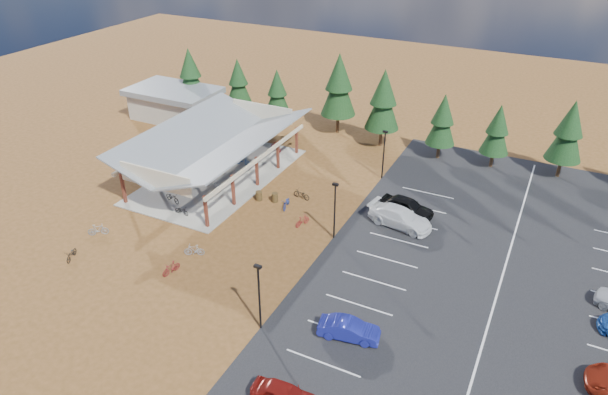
# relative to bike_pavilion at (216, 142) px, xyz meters

# --- Properties ---
(ground) EXTENTS (140.00, 140.00, 0.00)m
(ground) POSITION_rel_bike_pavilion_xyz_m (10.00, -7.00, -3.82)
(ground) COLOR brown
(ground) RESTS_ON ground
(asphalt_lot) EXTENTS (27.00, 44.00, 0.04)m
(asphalt_lot) POSITION_rel_bike_pavilion_xyz_m (28.50, -4.00, -3.80)
(asphalt_lot) COLOR black
(asphalt_lot) RESTS_ON ground
(concrete_pad) EXTENTS (10.60, 18.60, 0.10)m
(concrete_pad) POSITION_rel_bike_pavilion_xyz_m (0.00, 0.00, -3.77)
(concrete_pad) COLOR gray
(concrete_pad) RESTS_ON ground
(bike_pavilion) EXTENTS (11.65, 19.40, 4.97)m
(bike_pavilion) POSITION_rel_bike_pavilion_xyz_m (0.00, 0.00, 0.00)
(bike_pavilion) COLOR #542118
(bike_pavilion) RESTS_ON concrete_pad
(outbuilding) EXTENTS (11.00, 7.00, 3.90)m
(outbuilding) POSITION_rel_bike_pavilion_xyz_m (-14.00, 11.00, -1.80)
(outbuilding) COLOR #ADA593
(outbuilding) RESTS_ON ground
(lamp_post_0) EXTENTS (0.50, 0.25, 5.14)m
(lamp_post_0) POSITION_rel_bike_pavilion_xyz_m (15.00, -17.00, -0.85)
(lamp_post_0) COLOR black
(lamp_post_0) RESTS_ON ground
(lamp_post_1) EXTENTS (0.50, 0.25, 5.14)m
(lamp_post_1) POSITION_rel_bike_pavilion_xyz_m (15.00, -5.00, -0.85)
(lamp_post_1) COLOR black
(lamp_post_1) RESTS_ON ground
(lamp_post_2) EXTENTS (0.50, 0.25, 5.14)m
(lamp_post_2) POSITION_rel_bike_pavilion_xyz_m (15.00, 7.00, -0.85)
(lamp_post_2) COLOR black
(lamp_post_2) RESTS_ON ground
(trash_bin_0) EXTENTS (0.60, 0.60, 0.90)m
(trash_bin_0) POSITION_rel_bike_pavilion_xyz_m (6.18, -2.37, -3.37)
(trash_bin_0) COLOR #443218
(trash_bin_0) RESTS_ON ground
(trash_bin_1) EXTENTS (0.60, 0.60, 0.90)m
(trash_bin_1) POSITION_rel_bike_pavilion_xyz_m (7.66, -1.96, -3.37)
(trash_bin_1) COLOR #443218
(trash_bin_1) RESTS_ON ground
(pine_0) EXTENTS (3.55, 3.55, 8.28)m
(pine_0) POSITION_rel_bike_pavilion_xyz_m (-13.53, 14.11, 1.23)
(pine_0) COLOR #382314
(pine_0) RESTS_ON ground
(pine_1) EXTENTS (3.15, 3.15, 7.35)m
(pine_1) POSITION_rel_bike_pavilion_xyz_m (-7.30, 15.57, 0.66)
(pine_1) COLOR #382314
(pine_1) RESTS_ON ground
(pine_2) EXTENTS (3.03, 3.03, 7.05)m
(pine_2) POSITION_rel_bike_pavilion_xyz_m (-1.20, 14.65, 0.48)
(pine_2) COLOR #382314
(pine_2) RESTS_ON ground
(pine_3) EXTENTS (4.09, 4.09, 9.54)m
(pine_3) POSITION_rel_bike_pavilion_xyz_m (6.23, 15.94, 2.00)
(pine_3) COLOR #382314
(pine_3) RESTS_ON ground
(pine_4) EXTENTS (3.81, 3.81, 8.88)m
(pine_4) POSITION_rel_bike_pavilion_xyz_m (12.12, 14.55, 1.60)
(pine_4) COLOR #382314
(pine_4) RESTS_ON ground
(pine_5) EXTENTS (3.11, 3.11, 7.23)m
(pine_5) POSITION_rel_bike_pavilion_xyz_m (18.83, 14.19, 0.59)
(pine_5) COLOR #382314
(pine_5) RESTS_ON ground
(pine_6) EXTENTS (2.95, 2.95, 6.87)m
(pine_6) POSITION_rel_bike_pavilion_xyz_m (24.36, 14.61, 0.36)
(pine_6) COLOR #382314
(pine_6) RESTS_ON ground
(pine_7) EXTENTS (3.48, 3.48, 8.12)m
(pine_7) POSITION_rel_bike_pavilion_xyz_m (30.83, 15.33, 1.13)
(pine_7) COLOR #382314
(pine_7) RESTS_ON ground
(bike_0) EXTENTS (1.96, 1.11, 0.98)m
(bike_0) POSITION_rel_bike_pavilion_xyz_m (-0.73, -6.39, -3.24)
(bike_0) COLOR black
(bike_0) RESTS_ON concrete_pad
(bike_1) EXTENTS (1.66, 0.49, 0.99)m
(bike_1) POSITION_rel_bike_pavilion_xyz_m (-2.62, -2.06, -3.23)
(bike_1) COLOR #909498
(bike_1) RESTS_ON concrete_pad
(bike_2) EXTENTS (1.59, 0.84, 0.80)m
(bike_2) POSITION_rel_bike_pavilion_xyz_m (-2.93, 1.39, -3.33)
(bike_2) COLOR #191794
(bike_2) RESTS_ON concrete_pad
(bike_3) EXTENTS (1.60, 0.93, 0.93)m
(bike_3) POSITION_rel_bike_pavilion_xyz_m (-1.96, 4.49, -3.26)
(bike_3) COLOR maroon
(bike_3) RESTS_ON concrete_pad
(bike_4) EXTENTS (1.56, 0.64, 0.80)m
(bike_4) POSITION_rel_bike_pavilion_xyz_m (1.42, -7.80, -3.32)
(bike_4) COLOR black
(bike_4) RESTS_ON concrete_pad
(bike_5) EXTENTS (1.80, 0.67, 1.06)m
(bike_5) POSITION_rel_bike_pavilion_xyz_m (0.91, -2.40, -3.20)
(bike_5) COLOR gray
(bike_5) RESTS_ON concrete_pad
(bike_6) EXTENTS (1.64, 0.80, 0.82)m
(bike_6) POSITION_rel_bike_pavilion_xyz_m (0.86, 3.21, -3.31)
(bike_6) COLOR #1F4A9D
(bike_6) RESTS_ON concrete_pad
(bike_7) EXTENTS (1.69, 0.97, 0.98)m
(bike_7) POSITION_rel_bike_pavilion_xyz_m (2.33, 7.80, -3.24)
(bike_7) COLOR maroon
(bike_7) RESTS_ON concrete_pad
(bike_8) EXTENTS (1.20, 1.76, 0.88)m
(bike_8) POSITION_rel_bike_pavilion_xyz_m (-2.25, -16.98, -3.39)
(bike_8) COLOR black
(bike_8) RESTS_ON ground
(bike_9) EXTENTS (1.67, 1.41, 1.03)m
(bike_9) POSITION_rel_bike_pavilion_xyz_m (-2.90, -13.50, -3.31)
(bike_9) COLOR gray
(bike_9) RESTS_ON ground
(bike_11) EXTENTS (0.80, 1.71, 0.99)m
(bike_11) POSITION_rel_bike_pavilion_xyz_m (5.95, -14.95, -3.33)
(bike_11) COLOR maroon
(bike_11) RESTS_ON ground
(bike_13) EXTENTS (1.69, 1.13, 0.99)m
(bike_13) POSITION_rel_bike_pavilion_xyz_m (6.10, -12.27, -3.33)
(bike_13) COLOR #9A9BA3
(bike_13) RESTS_ON ground
(bike_14) EXTENTS (1.08, 2.00, 0.99)m
(bike_14) POSITION_rel_bike_pavilion_xyz_m (9.14, -2.45, -3.33)
(bike_14) COLOR navy
(bike_14) RESTS_ON ground
(bike_15) EXTENTS (0.97, 1.69, 0.98)m
(bike_15) POSITION_rel_bike_pavilion_xyz_m (11.80, -4.49, -3.34)
(bike_15) COLOR maroon
(bike_15) RESTS_ON ground
(bike_16) EXTENTS (1.83, 0.87, 0.92)m
(bike_16) POSITION_rel_bike_pavilion_xyz_m (9.61, -0.33, -3.36)
(bike_16) COLOR black
(bike_16) RESTS_ON ground
(car_1) EXTENTS (4.20, 2.13, 1.32)m
(car_1) POSITION_rel_bike_pavilion_xyz_m (20.57, -15.23, -3.12)
(car_1) COLOR navy
(car_1) RESTS_ON asphalt_lot
(car_3) EXTENTS (5.94, 3.22, 1.64)m
(car_3) POSITION_rel_bike_pavilion_xyz_m (19.35, -0.78, -2.97)
(car_3) COLOR white
(car_3) RESTS_ON asphalt_lot
(car_4) EXTENTS (5.08, 2.67, 1.65)m
(car_4) POSITION_rel_bike_pavilion_xyz_m (19.32, 1.22, -2.96)
(car_4) COLOR black
(car_4) RESTS_ON asphalt_lot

